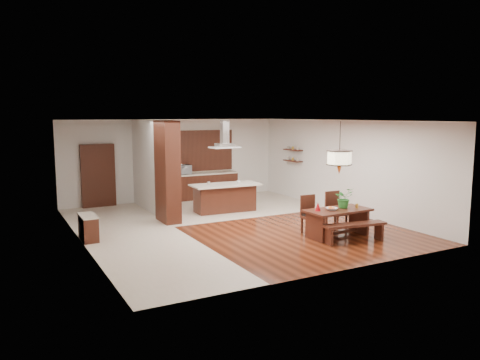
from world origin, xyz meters
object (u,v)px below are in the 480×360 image
dining_chair_left (312,215)px  range_hood (225,134)px  dining_table (338,216)px  dining_chair_right (337,211)px  microwave (182,170)px  dining_bench (354,233)px  foliage_plant (344,198)px  island_cup (239,182)px  kitchen_island (225,197)px  pendant_lantern (340,148)px  hallway_console (88,228)px  fruit_bowl (332,209)px

dining_chair_left → range_hood: (-0.72, 3.58, 1.97)m
dining_table → dining_chair_right: (0.40, 0.53, 0.00)m
dining_table → microwave: bearing=104.0°
dining_bench → foliage_plant: 1.02m
range_hood → island_cup: bearing=-17.0°
kitchen_island → range_hood: size_ratio=2.46×
dining_chair_left → dining_chair_right: bearing=4.1°
pendant_lantern → island_cup: pendant_lantern is taller
dining_bench → foliage_plant: bearing=71.9°
kitchen_island → range_hood: range_hood is taller
dining_bench → pendant_lantern: 2.11m
kitchen_island → island_cup: island_cup is taller
foliage_plant → kitchen_island: 4.27m
dining_chair_right → microwave: 6.41m
foliage_plant → range_hood: (-1.40, 4.01, 1.51)m
hallway_console → dining_chair_left: (5.20, -2.09, 0.18)m
dining_bench → dining_chair_right: size_ratio=1.58×
dining_bench → kitchen_island: (-1.18, 4.68, 0.23)m
hallway_console → microwave: 5.70m
dining_table → foliage_plant: size_ratio=3.30×
dining_table → dining_chair_left: size_ratio=1.71×
fruit_bowl → microwave: 6.76m
dining_chair_right → dining_chair_left: bearing=-175.5°
dining_chair_right → foliage_plant: bearing=-106.7°
dining_table → microwave: 6.80m
pendant_lantern → kitchen_island: (-1.16, 4.08, -1.79)m
dining_chair_right → range_hood: range_hood is taller
hallway_console → dining_chair_right: bearing=-18.9°
dining_chair_left → pendant_lantern: size_ratio=0.76×
pendant_lantern → fruit_bowl: (-0.22, -0.02, -1.51)m
fruit_bowl → dining_bench: bearing=-67.4°
kitchen_island → microwave: (-0.48, 2.50, 0.66)m
dining_chair_right → foliage_plant: foliage_plant is taller
foliage_plant → microwave: bearing=106.1°
pendant_lantern → island_cup: size_ratio=10.76×
fruit_bowl → range_hood: range_hood is taller
dining_chair_left → pendant_lantern: pendant_lantern is taller
foliage_plant → microwave: 6.77m
foliage_plant → fruit_bowl: size_ratio=1.85×
hallway_console → island_cup: island_cup is taller
hallway_console → range_hood: (4.47, 1.49, 2.15)m
hallway_console → fruit_bowl: bearing=-25.8°
dining_bench → fruit_bowl: size_ratio=5.84×
dining_table → range_hood: (-1.16, 4.08, 1.95)m
fruit_bowl → microwave: microwave is taller
dining_bench → dining_chair_right: (0.38, 1.13, 0.28)m
hallway_console → foliage_plant: size_ratio=1.70×
dining_bench → island_cup: (-0.76, 4.56, 0.72)m
pendant_lantern → range_hood: same height
pendant_lantern → foliage_plant: 1.31m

